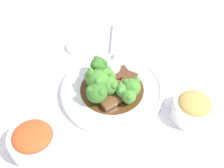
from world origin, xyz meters
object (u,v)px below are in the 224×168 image
at_px(side_bowl_kimchi, 33,140).
at_px(side_bowl_appetizer, 194,108).
at_px(sauce_dish, 78,46).
at_px(broccoli_floret_1, 106,76).
at_px(beef_strip_1, 118,85).
at_px(broccoli_floret_8, 123,90).
at_px(broccoli_floret_0, 98,80).
at_px(broccoli_floret_3, 132,86).
at_px(beef_strip_0, 111,101).
at_px(beef_strip_3, 116,75).
at_px(broccoli_floret_7, 97,92).
at_px(beef_strip_2, 129,79).
at_px(serving_spoon, 114,62).
at_px(broccoli_floret_2, 92,77).
at_px(main_plate, 112,90).
at_px(broccoli_floret_4, 110,85).
at_px(broccoli_floret_5, 99,65).
at_px(broccoli_floret_6, 129,96).

relative_size(side_bowl_kimchi, side_bowl_appetizer, 1.10).
bearing_deg(sauce_dish, broccoli_floret_1, 145.11).
relative_size(beef_strip_1, broccoli_floret_8, 1.53).
bearing_deg(sauce_dish, broccoli_floret_0, 136.42).
bearing_deg(broccoli_floret_3, side_bowl_appetizer, -174.47).
xyz_separation_m(beef_strip_0, sauce_dish, (0.18, -0.15, -0.02)).
relative_size(beef_strip_1, beef_strip_3, 0.82).
relative_size(broccoli_floret_7, sauce_dish, 0.83).
height_order(broccoli_floret_0, side_bowl_appetizer, broccoli_floret_0).
distance_m(beef_strip_2, beef_strip_3, 0.04).
bearing_deg(broccoli_floret_0, beef_strip_1, -138.08).
bearing_deg(serving_spoon, beef_strip_1, 122.20).
xyz_separation_m(broccoli_floret_8, side_bowl_kimchi, (0.12, 0.20, -0.02)).
distance_m(beef_strip_2, broccoli_floret_2, 0.10).
relative_size(broccoli_floret_3, sauce_dish, 0.76).
bearing_deg(side_bowl_appetizer, main_plate, 5.46).
xyz_separation_m(broccoli_floret_4, broccoli_floret_7, (0.02, 0.03, 0.00)).
distance_m(broccoli_floret_8, side_bowl_kimchi, 0.23).
xyz_separation_m(beef_strip_1, broccoli_floret_4, (0.01, 0.03, 0.03)).
distance_m(broccoli_floret_1, serving_spoon, 0.08).
distance_m(broccoli_floret_1, side_bowl_appetizer, 0.22).
height_order(beef_strip_2, broccoli_floret_4, broccoli_floret_4).
distance_m(main_plate, broccoli_floret_5, 0.07).
xyz_separation_m(broccoli_floret_8, serving_spoon, (0.07, -0.09, -0.02)).
relative_size(main_plate, serving_spoon, 1.13).
height_order(broccoli_floret_1, broccoli_floret_8, broccoli_floret_1).
distance_m(main_plate, beef_strip_2, 0.05).
distance_m(broccoli_floret_5, side_bowl_appetizer, 0.25).
height_order(main_plate, broccoli_floret_1, broccoli_floret_1).
height_order(side_bowl_appetizer, sauce_dish, side_bowl_appetizer).
bearing_deg(broccoli_floret_8, broccoli_floret_6, 154.50).
bearing_deg(side_bowl_kimchi, beef_strip_1, -112.92).
bearing_deg(broccoli_floret_3, broccoli_floret_0, 19.25).
bearing_deg(serving_spoon, side_bowl_appetizer, 165.35).
distance_m(broccoli_floret_4, serving_spoon, 0.11).
bearing_deg(serving_spoon, broccoli_floret_1, 100.99).
xyz_separation_m(beef_strip_1, side_bowl_kimchi, (0.09, 0.22, 0.00)).
relative_size(beef_strip_2, broccoli_floret_0, 0.76).
relative_size(beef_strip_1, broccoli_floret_2, 1.42).
bearing_deg(side_bowl_appetizer, broccoli_floret_2, 6.64).
height_order(beef_strip_0, broccoli_floret_6, broccoli_floret_6).
bearing_deg(beef_strip_3, beef_strip_1, 123.59).
xyz_separation_m(beef_strip_2, broccoli_floret_5, (0.08, 0.01, 0.03)).
xyz_separation_m(broccoli_floret_4, side_bowl_kimchi, (0.09, 0.19, -0.02)).
bearing_deg(beef_strip_0, beef_strip_1, -82.17).
bearing_deg(broccoli_floret_1, serving_spoon, -79.01).
relative_size(broccoli_floret_0, serving_spoon, 0.28).
height_order(beef_strip_1, beef_strip_2, beef_strip_2).
xyz_separation_m(beef_strip_0, broccoli_floret_2, (0.07, -0.03, 0.02)).
relative_size(broccoli_floret_4, broccoli_floret_6, 1.29).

